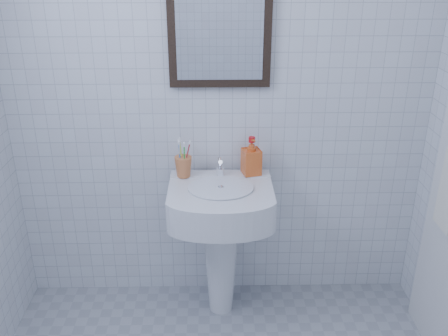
{
  "coord_description": "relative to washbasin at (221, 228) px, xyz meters",
  "views": [
    {
      "loc": [
        -0.02,
        -1.27,
        1.88
      ],
      "look_at": [
        0.02,
        0.86,
        0.94
      ],
      "focal_mm": 40.0,
      "sensor_mm": 36.0,
      "label": 1
    }
  ],
  "objects": [
    {
      "name": "wall_back",
      "position": [
        -0.0,
        0.22,
        0.71
      ],
      "size": [
        2.2,
        0.02,
        2.5
      ],
      "primitive_type": "cube",
      "color": "silver",
      "rests_on": "ground"
    },
    {
      "name": "wall_mirror",
      "position": [
        -0.0,
        0.2,
        1.01
      ],
      "size": [
        0.5,
        0.04,
        0.62
      ],
      "color": "black",
      "rests_on": "wall_back"
    },
    {
      "name": "toothbrush_cup",
      "position": [
        -0.19,
        0.09,
        0.31
      ],
      "size": [
        0.12,
        0.12,
        0.11
      ],
      "primitive_type": null,
      "rotation": [
        0.0,
        0.0,
        0.36
      ],
      "color": "#CB703B",
      "rests_on": "washbasin"
    },
    {
      "name": "soap_dispenser",
      "position": [
        0.16,
        0.12,
        0.36
      ],
      "size": [
        0.11,
        0.11,
        0.2
      ],
      "primitive_type": "imported",
      "rotation": [
        0.0,
        0.0,
        0.26
      ],
      "color": "red",
      "rests_on": "washbasin"
    },
    {
      "name": "faucet",
      "position": [
        -0.0,
        0.1,
        0.3
      ],
      "size": [
        0.04,
        0.09,
        0.11
      ],
      "color": "white",
      "rests_on": "washbasin"
    },
    {
      "name": "washbasin",
      "position": [
        0.0,
        0.0,
        0.0
      ],
      "size": [
        0.52,
        0.38,
        0.8
      ],
      "color": "white",
      "rests_on": "ground"
    }
  ]
}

